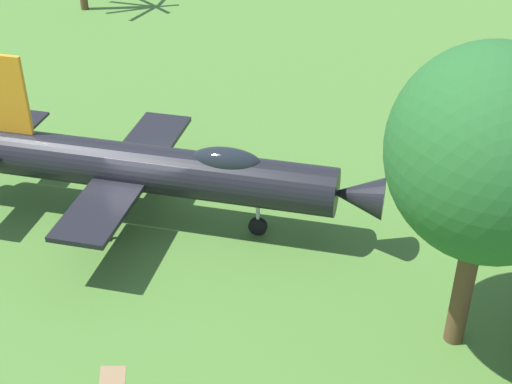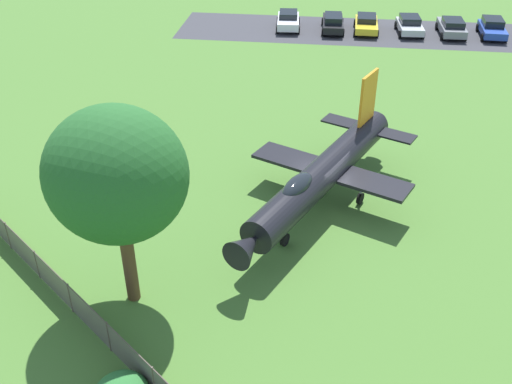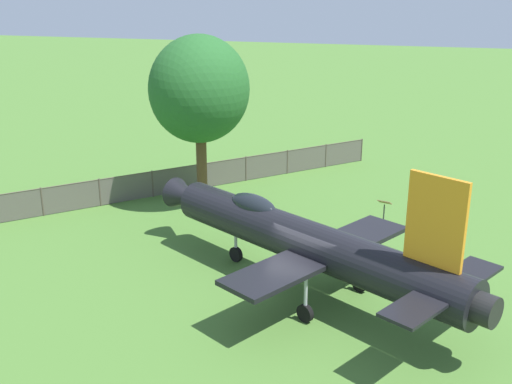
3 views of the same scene
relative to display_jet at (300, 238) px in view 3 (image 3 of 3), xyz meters
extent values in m
plane|color=#47722D|center=(0.17, 0.32, -1.99)|extent=(200.00, 200.00, 0.00)
cylinder|color=black|center=(0.17, 0.32, -0.05)|extent=(7.16, 11.51, 1.53)
cone|color=black|center=(-3.02, -5.60, -0.05)|extent=(1.90, 2.03, 1.30)
cylinder|color=black|center=(3.20, 5.93, -0.05)|extent=(1.09, 0.96, 0.92)
ellipsoid|color=black|center=(-1.11, -2.05, 0.60)|extent=(1.84, 2.36, 0.84)
cube|color=orange|center=(2.38, 4.42, 2.04)|extent=(0.98, 1.65, 2.65)
cube|color=black|center=(2.55, -0.26, -0.24)|extent=(3.64, 3.04, 0.16)
cube|color=black|center=(-1.62, 1.98, -0.24)|extent=(3.64, 3.04, 0.16)
cube|color=black|center=(4.08, 4.06, 0.10)|extent=(2.11, 1.82, 0.10)
cube|color=black|center=(1.15, 5.64, 0.10)|extent=(2.11, 1.82, 0.10)
cylinder|color=#A5A8AD|center=(-1.57, -2.92, -0.95)|extent=(0.12, 0.12, 1.49)
cylinder|color=black|center=(-1.57, -2.92, -1.69)|extent=(0.44, 0.61, 0.60)
cylinder|color=#A5A8AD|center=(2.04, 0.70, -0.95)|extent=(0.12, 0.12, 1.49)
cylinder|color=black|center=(2.04, 0.70, -1.69)|extent=(0.44, 0.61, 0.60)
cylinder|color=#A5A8AD|center=(-0.54, 2.09, -0.95)|extent=(0.12, 0.12, 1.49)
cylinder|color=black|center=(-0.54, 2.09, -1.69)|extent=(0.44, 0.61, 0.60)
cylinder|color=brown|center=(-7.48, -6.74, 0.16)|extent=(0.51, 0.51, 4.30)
ellipsoid|color=#235B26|center=(-7.48, -6.74, 3.72)|extent=(5.11, 4.71, 5.07)
cylinder|color=#4C4238|center=(-17.74, -0.31, -1.29)|extent=(0.08, 0.08, 1.41)
cylinder|color=#4C4238|center=(-15.71, -2.16, -1.29)|extent=(0.08, 0.08, 1.41)
cylinder|color=#4C4238|center=(-13.69, -4.01, -1.29)|extent=(0.08, 0.08, 1.41)
cylinder|color=#4C4238|center=(-11.67, -5.86, -1.29)|extent=(0.08, 0.08, 1.41)
cylinder|color=#4C4238|center=(-9.65, -7.71, -1.29)|extent=(0.08, 0.08, 1.41)
cylinder|color=#4C4238|center=(-7.62, -9.56, -1.29)|extent=(0.08, 0.08, 1.41)
cylinder|color=#4C4238|center=(-5.60, -11.41, -1.29)|extent=(0.08, 0.08, 1.41)
cylinder|color=#4C4238|center=(-3.58, -13.26, -1.29)|extent=(0.08, 0.08, 1.41)
cylinder|color=#4C4238|center=(-7.62, -9.56, -0.63)|extent=(20.26, 18.53, 0.05)
cube|color=#59544C|center=(-7.62, -9.56, -1.29)|extent=(20.24, 18.51, 1.35)
ellipsoid|color=#2D7033|center=(-6.62, -11.76, -1.51)|extent=(1.81, 1.81, 0.97)
cylinder|color=#333333|center=(-7.44, 2.17, -1.54)|extent=(0.06, 0.06, 0.90)
cube|color=olive|center=(-7.44, 2.17, -0.97)|extent=(0.53, 0.68, 0.25)
camera|label=1|loc=(-19.81, 1.99, 11.87)|focal=51.01mm
camera|label=2|loc=(-1.37, -24.13, 14.41)|focal=41.78mm
camera|label=3|loc=(18.87, 4.34, 8.21)|focal=42.41mm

